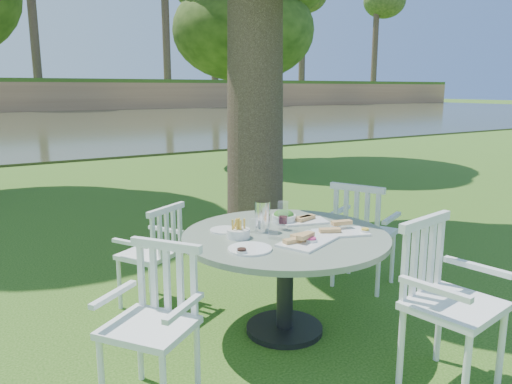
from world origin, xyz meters
The scene contains 8 objects.
ground centered at (0.00, 0.00, 0.00)m, with size 140.00×140.00×0.00m, color #1E430E.
table centered at (-0.32, -0.71, 0.61)m, with size 1.46×1.46×0.74m.
chair_ne centered at (0.71, -0.39, 0.56)m, with size 0.61×0.63×0.95m.
chair_nw centered at (-0.94, 0.18, 0.50)m, with size 0.57×0.56×0.85m.
chair_sw centered at (-1.38, -0.96, 0.53)m, with size 0.61×0.62×0.90m.
chair_se centered at (0.10, -1.70, 0.59)m, with size 0.58×0.55×1.00m.
tableware centered at (-0.34, -0.67, 0.79)m, with size 1.09×0.85×0.22m.
river centered at (0.00, 23.00, 0.00)m, with size 100.00×28.00×0.12m, color #2F311D.
Camera 1 is at (-2.29, -3.48, 1.75)m, focal length 35.00 mm.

